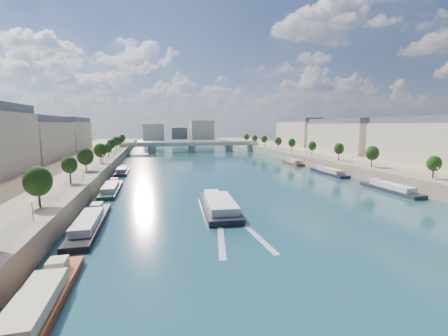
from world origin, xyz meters
TOP-DOWN VIEW (x-y plane):
  - ground at (0.00, 100.00)m, footprint 700.00×700.00m
  - quay_left at (-72.00, 100.00)m, footprint 44.00×520.00m
  - quay_right at (72.00, 100.00)m, footprint 44.00×520.00m
  - pave_left at (-57.00, 100.00)m, footprint 14.00×520.00m
  - pave_right at (57.00, 100.00)m, footprint 14.00×520.00m
  - trees_left at (-55.00, 102.00)m, footprint 4.80×268.80m
  - trees_right at (55.00, 110.00)m, footprint 4.80×268.80m
  - lamps_left at (-52.50, 90.00)m, footprint 0.36×200.36m
  - lamps_right at (52.50, 105.00)m, footprint 0.36×200.36m
  - buildings_left at (-85.00, 112.00)m, footprint 16.00×226.00m
  - buildings_right at (85.00, 112.00)m, footprint 16.00×226.00m
  - skyline at (3.19, 319.52)m, footprint 79.00×42.00m
  - bridge at (0.00, 219.39)m, footprint 112.00×12.00m
  - tour_barge at (-15.25, 47.35)m, footprint 10.18×28.99m
  - wake at (-15.25, 30.77)m, footprint 10.75×26.03m
  - moored_barges_left at (-45.50, 43.57)m, footprint 5.00×163.19m
  - moored_barges_right at (45.50, 54.68)m, footprint 5.00×157.14m

SIDE VIEW (x-z plane):
  - ground at x=0.00m, z-range 0.00..0.00m
  - wake at x=-15.25m, z-range 0.00..0.04m
  - moored_barges_right at x=45.50m, z-range -0.96..2.64m
  - moored_barges_left at x=-45.50m, z-range -0.96..2.64m
  - tour_barge at x=-15.25m, z-range -0.84..3.02m
  - quay_left at x=-72.00m, z-range 0.00..5.00m
  - quay_right at x=72.00m, z-range 0.00..5.00m
  - pave_left at x=-57.00m, z-range 5.00..5.10m
  - pave_right at x=57.00m, z-range 5.00..5.10m
  - bridge at x=0.00m, z-range 1.01..9.16m
  - lamps_left at x=-52.50m, z-range 5.64..9.92m
  - lamps_right at x=52.50m, z-range 5.64..9.92m
  - trees_left at x=-55.00m, z-range 6.35..14.61m
  - trees_right at x=55.00m, z-range 6.35..14.61m
  - skyline at x=3.19m, z-range 3.66..25.66m
  - buildings_left at x=-85.00m, z-range 4.85..28.05m
  - buildings_right at x=85.00m, z-range 4.85..28.05m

